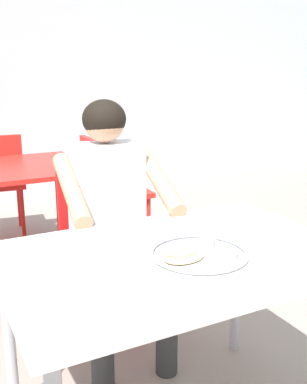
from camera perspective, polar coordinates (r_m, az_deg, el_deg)
name	(u,v)px	position (r m, az deg, el deg)	size (l,w,h in m)	color
table_foreground	(177,273)	(1.62, 2.91, -9.97)	(1.18, 0.79, 0.74)	silver
thali_tray	(199,253)	(1.56, 5.63, -7.61)	(0.33, 0.33, 0.03)	#B7BABF
chair_foreground	(100,239)	(2.43, -6.68, -5.85)	(0.44, 0.46, 0.83)	red
diner_foreground	(112,207)	(2.16, -5.20, -1.89)	(0.53, 0.58, 1.22)	#313131
table_background_red	(21,178)	(3.24, -16.19, 1.63)	(0.82, 0.84, 0.72)	red
chair_red_right	(107,186)	(3.42, -5.76, 0.79)	(0.44, 0.43, 0.87)	red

